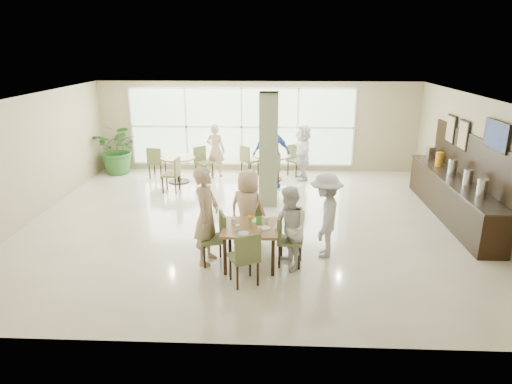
{
  "coord_description": "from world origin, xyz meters",
  "views": [
    {
      "loc": [
        0.58,
        -9.71,
        3.86
      ],
      "look_at": [
        0.2,
        -1.2,
        1.1
      ],
      "focal_mm": 32.0,
      "sensor_mm": 36.0,
      "label": 1
    }
  ],
  "objects_px": {
    "teen_right": "(289,229)",
    "teen_standing": "(325,215)",
    "round_table_right": "(272,161)",
    "adult_b": "(303,152)",
    "teen_left": "(206,216)",
    "teen_far": "(248,209)",
    "adult_a": "(271,154)",
    "round_table_left": "(178,164)",
    "buffet_counter": "(453,194)",
    "adult_standing": "(216,150)",
    "potted_plant": "(119,149)",
    "main_table": "(250,231)"
  },
  "relations": [
    {
      "from": "round_table_right",
      "to": "adult_standing",
      "type": "xyz_separation_m",
      "value": [
        -1.73,
        0.3,
        0.24
      ]
    },
    {
      "from": "round_table_left",
      "to": "teen_left",
      "type": "bearing_deg",
      "value": -72.61
    },
    {
      "from": "main_table",
      "to": "teen_right",
      "type": "height_order",
      "value": "teen_right"
    },
    {
      "from": "potted_plant",
      "to": "adult_standing",
      "type": "height_order",
      "value": "adult_standing"
    },
    {
      "from": "buffet_counter",
      "to": "adult_a",
      "type": "xyz_separation_m",
      "value": [
        -4.24,
        2.21,
        0.39
      ]
    },
    {
      "from": "main_table",
      "to": "potted_plant",
      "type": "xyz_separation_m",
      "value": [
        -4.43,
        6.05,
        0.13
      ]
    },
    {
      "from": "potted_plant",
      "to": "teen_right",
      "type": "height_order",
      "value": "potted_plant"
    },
    {
      "from": "adult_b",
      "to": "teen_far",
      "type": "bearing_deg",
      "value": -19.77
    },
    {
      "from": "round_table_right",
      "to": "buffet_counter",
      "type": "distance_m",
      "value": 5.15
    },
    {
      "from": "teen_left",
      "to": "teen_standing",
      "type": "height_order",
      "value": "teen_left"
    },
    {
      "from": "adult_standing",
      "to": "main_table",
      "type": "bearing_deg",
      "value": 120.75
    },
    {
      "from": "main_table",
      "to": "teen_far",
      "type": "distance_m",
      "value": 0.79
    },
    {
      "from": "potted_plant",
      "to": "teen_right",
      "type": "relative_size",
      "value": 1.03
    },
    {
      "from": "round_table_left",
      "to": "teen_far",
      "type": "xyz_separation_m",
      "value": [
        2.31,
        -4.43,
        0.24
      ]
    },
    {
      "from": "potted_plant",
      "to": "adult_a",
      "type": "distance_m",
      "value": 4.9
    },
    {
      "from": "round_table_right",
      "to": "adult_b",
      "type": "distance_m",
      "value": 0.94
    },
    {
      "from": "round_table_right",
      "to": "teen_standing",
      "type": "xyz_separation_m",
      "value": [
        1.04,
        -5.14,
        0.25
      ]
    },
    {
      "from": "potted_plant",
      "to": "teen_right",
      "type": "bearing_deg",
      "value": -50.29
    },
    {
      "from": "round_table_right",
      "to": "adult_a",
      "type": "distance_m",
      "value": 0.83
    },
    {
      "from": "teen_right",
      "to": "teen_standing",
      "type": "relative_size",
      "value": 0.94
    },
    {
      "from": "teen_left",
      "to": "teen_far",
      "type": "relative_size",
      "value": 1.14
    },
    {
      "from": "main_table",
      "to": "round_table_left",
      "type": "distance_m",
      "value": 5.72
    },
    {
      "from": "teen_far",
      "to": "adult_a",
      "type": "bearing_deg",
      "value": -73.86
    },
    {
      "from": "buffet_counter",
      "to": "teen_right",
      "type": "xyz_separation_m",
      "value": [
        -3.86,
        -2.75,
        0.21
      ]
    },
    {
      "from": "adult_standing",
      "to": "teen_right",
      "type": "bearing_deg",
      "value": 126.63
    },
    {
      "from": "main_table",
      "to": "teen_far",
      "type": "xyz_separation_m",
      "value": [
        -0.09,
        0.77,
        0.14
      ]
    },
    {
      "from": "round_table_right",
      "to": "adult_b",
      "type": "bearing_deg",
      "value": 6.29
    },
    {
      "from": "teen_right",
      "to": "round_table_right",
      "type": "bearing_deg",
      "value": 163.45
    },
    {
      "from": "main_table",
      "to": "potted_plant",
      "type": "distance_m",
      "value": 7.5
    },
    {
      "from": "round_table_left",
      "to": "teen_standing",
      "type": "distance_m",
      "value": 6.08
    },
    {
      "from": "teen_far",
      "to": "adult_standing",
      "type": "relative_size",
      "value": 0.98
    },
    {
      "from": "round_table_right",
      "to": "round_table_left",
      "type": "bearing_deg",
      "value": -171.85
    },
    {
      "from": "round_table_right",
      "to": "teen_left",
      "type": "relative_size",
      "value": 0.6
    },
    {
      "from": "potted_plant",
      "to": "teen_left",
      "type": "distance_m",
      "value": 6.98
    },
    {
      "from": "buffet_counter",
      "to": "teen_far",
      "type": "xyz_separation_m",
      "value": [
        -4.65,
        -1.87,
        0.24
      ]
    },
    {
      "from": "main_table",
      "to": "adult_b",
      "type": "relative_size",
      "value": 0.6
    },
    {
      "from": "main_table",
      "to": "adult_b",
      "type": "bearing_deg",
      "value": 77.73
    },
    {
      "from": "teen_far",
      "to": "round_table_right",
      "type": "bearing_deg",
      "value": -73.26
    },
    {
      "from": "teen_standing",
      "to": "teen_right",
      "type": "bearing_deg",
      "value": -39.97
    },
    {
      "from": "teen_standing",
      "to": "adult_standing",
      "type": "height_order",
      "value": "teen_standing"
    },
    {
      "from": "teen_left",
      "to": "teen_standing",
      "type": "distance_m",
      "value": 2.22
    },
    {
      "from": "teen_right",
      "to": "round_table_left",
      "type": "bearing_deg",
      "value": -169.88
    },
    {
      "from": "main_table",
      "to": "teen_left",
      "type": "height_order",
      "value": "teen_left"
    },
    {
      "from": "teen_standing",
      "to": "adult_b",
      "type": "relative_size",
      "value": 0.99
    },
    {
      "from": "buffet_counter",
      "to": "potted_plant",
      "type": "xyz_separation_m",
      "value": [
        -8.99,
        3.42,
        0.23
      ]
    },
    {
      "from": "teen_left",
      "to": "teen_right",
      "type": "height_order",
      "value": "teen_left"
    },
    {
      "from": "teen_left",
      "to": "adult_a",
      "type": "relative_size",
      "value": 0.96
    },
    {
      "from": "adult_a",
      "to": "adult_standing",
      "type": "xyz_separation_m",
      "value": [
        -1.7,
        1.05,
        -0.13
      ]
    },
    {
      "from": "adult_b",
      "to": "adult_a",
      "type": "bearing_deg",
      "value": -52.14
    },
    {
      "from": "adult_b",
      "to": "adult_standing",
      "type": "relative_size",
      "value": 1.02
    }
  ]
}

